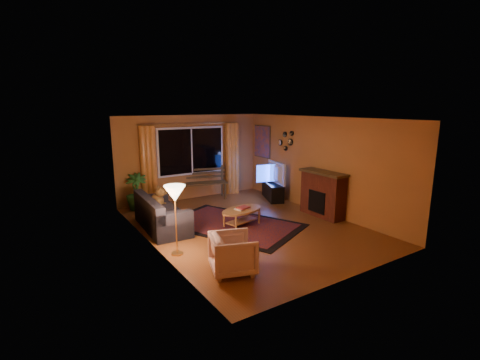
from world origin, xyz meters
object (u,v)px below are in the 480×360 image
armchair (233,252)px  tv_console (273,191)px  floor_lamp (176,221)px  sofa (162,212)px  bench (200,191)px  coffee_table (242,217)px

armchair → tv_console: size_ratio=0.63×
floor_lamp → tv_console: size_ratio=1.13×
sofa → armchair: 2.72m
bench → coffee_table: bearing=-79.1°
bench → sofa: bearing=-119.9°
tv_console → coffee_table: bearing=-121.2°
coffee_table → tv_console: 2.58m
coffee_table → bench: bearing=85.0°
floor_lamp → bench: bearing=57.3°
bench → floor_lamp: floor_lamp is taller
armchair → coffee_table: bearing=-18.0°
floor_lamp → coffee_table: 2.07m
floor_lamp → coffee_table: floor_lamp is taller
sofa → coffee_table: (1.63, -0.85, -0.18)m
coffee_table → sofa: bearing=152.5°
sofa → armchair: size_ratio=2.56×
bench → tv_console: size_ratio=1.38×
tv_console → floor_lamp: bearing=-128.3°
bench → armchair: size_ratio=2.21×
sofa → armchair: bearing=-81.8°
armchair → tv_console: 4.85m
sofa → floor_lamp: bearing=-97.2°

